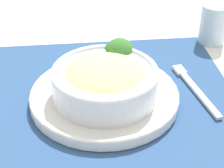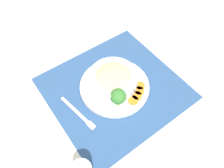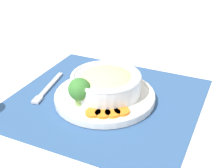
% 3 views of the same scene
% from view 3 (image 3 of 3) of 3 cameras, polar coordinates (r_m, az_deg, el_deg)
% --- Properties ---
extents(ground_plane, '(4.00, 4.00, 0.00)m').
position_cam_3_polar(ground_plane, '(0.85, -1.29, -3.07)').
color(ground_plane, white).
extents(placemat, '(0.52, 0.50, 0.00)m').
position_cam_3_polar(placemat, '(0.85, -1.29, -2.95)').
color(placemat, '#2D5184').
rests_on(placemat, ground_plane).
extents(plate, '(0.27, 0.27, 0.02)m').
position_cam_3_polar(plate, '(0.85, -1.30, -2.19)').
color(plate, white).
rests_on(plate, placemat).
extents(bowl, '(0.19, 0.19, 0.07)m').
position_cam_3_polar(bowl, '(0.83, -0.92, 0.33)').
color(bowl, silver).
rests_on(bowl, plate).
extents(broccoli_floret, '(0.06, 0.06, 0.07)m').
position_cam_3_polar(broccoli_floret, '(0.79, -5.90, -1.08)').
color(broccoli_floret, '#84AD5B').
rests_on(broccoli_floret, plate).
extents(carrot_slice_near, '(0.04, 0.04, 0.01)m').
position_cam_3_polar(carrot_slice_near, '(0.76, -3.48, -5.26)').
color(carrot_slice_near, orange).
rests_on(carrot_slice_near, plate).
extents(carrot_slice_middle, '(0.04, 0.04, 0.01)m').
position_cam_3_polar(carrot_slice_middle, '(0.76, -1.70, -5.42)').
color(carrot_slice_middle, orange).
rests_on(carrot_slice_middle, plate).
extents(carrot_slice_far, '(0.04, 0.04, 0.01)m').
position_cam_3_polar(carrot_slice_far, '(0.76, 0.11, -5.33)').
color(carrot_slice_far, orange).
rests_on(carrot_slice_far, plate).
extents(carrot_slice_extra, '(0.04, 0.04, 0.01)m').
position_cam_3_polar(carrot_slice_extra, '(0.77, 1.81, -5.00)').
color(carrot_slice_extra, orange).
rests_on(carrot_slice_extra, plate).
extents(fork, '(0.04, 0.18, 0.01)m').
position_cam_3_polar(fork, '(0.91, -11.94, -1.07)').
color(fork, silver).
rests_on(fork, placemat).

